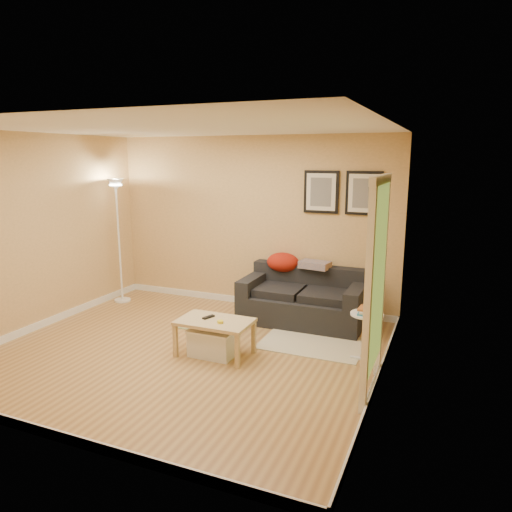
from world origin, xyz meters
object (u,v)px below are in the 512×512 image
coffee_table (215,337)px  floor_lamp (119,244)px  sofa (303,296)px  book_stack (367,311)px  storage_bin (214,342)px  side_table (366,337)px

coffee_table → floor_lamp: bearing=165.4°
sofa → book_stack: size_ratio=7.46×
coffee_table → storage_bin: size_ratio=1.61×
coffee_table → book_stack: 1.77m
coffee_table → book_stack: (1.65, 0.51, 0.39)m
coffee_table → book_stack: size_ratio=3.78×
side_table → floor_lamp: size_ratio=0.29×
sofa → book_stack: 1.44m
coffee_table → side_table: 1.74m
book_stack → coffee_table: bearing=-167.8°
storage_bin → book_stack: 1.80m
coffee_table → side_table: size_ratio=1.52×
floor_lamp → storage_bin: bearing=-29.1°
coffee_table → side_table: bearing=31.7°
sofa → book_stack: bearing=-43.1°
storage_bin → coffee_table: bearing=24.5°
storage_bin → side_table: (1.67, 0.53, 0.12)m
side_table → book_stack: bearing=-99.6°
sofa → floor_lamp: floor_lamp is taller
storage_bin → sofa: bearing=67.1°
side_table → coffee_table: bearing=-162.4°
sofa → side_table: (1.04, -0.96, -0.09)m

